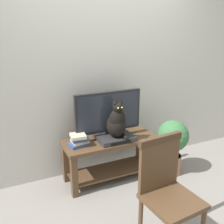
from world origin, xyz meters
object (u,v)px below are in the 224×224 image
tv (108,114)px  book_stack (79,140)px  media_box (116,139)px  cat (117,122)px  wooden_chair (166,186)px  potted_plant (172,142)px  tv_stand (110,152)px

tv → book_stack: size_ratio=3.56×
media_box → cat: (0.00, -0.01, 0.21)m
wooden_chair → potted_plant: wooden_chair is taller
tv_stand → cat: bearing=-62.6°
media_box → tv: bearing=109.0°
tv_stand → book_stack: book_stack is taller
book_stack → potted_plant: bearing=-9.7°
wooden_chair → potted_plant: 1.21m
potted_plant → book_stack: bearing=170.3°
book_stack → potted_plant: (1.16, -0.20, -0.17)m
tv → book_stack: tv is taller
media_box → cat: size_ratio=0.88×
media_box → wooden_chair: (-0.05, -1.06, 0.00)m
book_stack → tv_stand: bearing=1.6°
cat → potted_plant: bearing=-9.8°
tv → media_box: (0.04, -0.13, -0.28)m
tv_stand → tv: size_ratio=1.37×
book_stack → potted_plant: 1.19m
tv_stand → media_box: 0.22m
tv → wooden_chair: tv is taller
cat → wooden_chair: bearing=-92.8°
tv → cat: bearing=-72.2°
tv_stand → potted_plant: potted_plant is taller
wooden_chair → book_stack: wooden_chair is taller
tv_stand → media_box: media_box is taller
tv → media_box: bearing=-71.0°
tv → book_stack: 0.47m
tv_stand → tv: 0.49m
tv → media_box: tv is taller
wooden_chair → book_stack: size_ratio=4.24×
cat → potted_plant: size_ratio=0.67×
media_box → potted_plant: bearing=-10.7°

